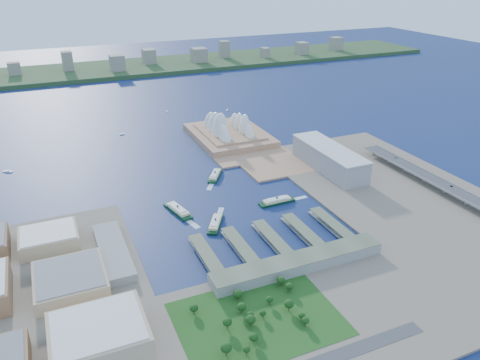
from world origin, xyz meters
name	(u,v)px	position (x,y,z in m)	size (l,w,h in m)	color
ground	(237,217)	(0.00, 0.00, 0.00)	(3000.00, 3000.00, 0.00)	#0E1A44
west_land	(36,319)	(-250.00, -105.00, 1.50)	(220.00, 390.00, 3.00)	#776B5C
south_land	(324,316)	(0.00, -210.00, 1.50)	(720.00, 180.00, 3.00)	#776B5C
east_land	(406,198)	(240.00, -50.00, 1.50)	(240.00, 500.00, 3.00)	#776B5C
peninsula	(235,141)	(107.50, 260.00, 1.50)	(135.00, 220.00, 3.00)	#AA7D5D
far_shore	(110,70)	(0.00, 980.00, 6.00)	(2200.00, 260.00, 12.00)	#2D4926
opera_house	(229,123)	(105.00, 280.00, 32.00)	(134.00, 180.00, 58.00)	white
toaster_building	(329,158)	(195.00, 80.00, 20.50)	(45.00, 155.00, 35.00)	gray
expressway	(444,189)	(300.00, -60.00, 8.93)	(26.00, 340.00, 11.85)	gray
west_buildings	(32,284)	(-250.00, -70.00, 16.50)	(200.00, 280.00, 27.00)	#8C6646
ferry_wharves	(272,239)	(14.00, -75.00, 4.65)	(184.00, 90.00, 9.30)	#525B45
terminal_building	(298,263)	(15.00, -135.00, 9.00)	(200.00, 28.00, 12.00)	gray
park	(258,312)	(-60.00, -190.00, 11.00)	(150.00, 110.00, 16.00)	#194714
far_skyline	(110,60)	(0.00, 960.00, 39.50)	(1900.00, 140.00, 55.00)	gray
ferry_a	(178,209)	(-67.82, 42.38, 5.26)	(14.16, 55.64, 10.52)	black
ferry_b	(215,174)	(18.64, 128.65, 4.83)	(13.02, 51.13, 9.67)	black
ferry_c	(216,222)	(-33.45, -9.47, 4.85)	(13.05, 51.27, 9.69)	black
ferry_d	(277,200)	(66.29, 12.58, 4.95)	(13.32, 52.34, 9.90)	black
boat_a	(8,171)	(-278.84, 278.76, 1.43)	(3.71, 14.82, 2.86)	white
boat_b	(122,134)	(-77.62, 385.26, 1.36)	(3.51, 10.04, 2.71)	white
boat_c	(227,110)	(171.73, 454.23, 1.38)	(3.59, 12.30, 2.77)	white
boat_e	(167,111)	(44.29, 499.08, 1.18)	(3.07, 9.64, 2.37)	white
car_b	(452,186)	(304.00, -67.54, 15.53)	(1.44, 4.13, 1.36)	slate
car_c	(396,158)	(304.00, 49.77, 15.51)	(1.84, 4.54, 1.32)	slate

